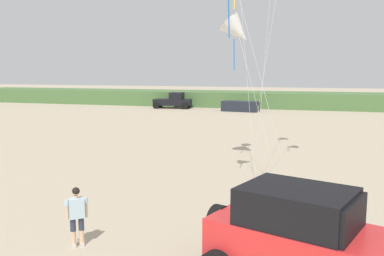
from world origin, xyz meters
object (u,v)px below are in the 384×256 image
(person_watching, at_px, (77,213))
(distant_pickup, at_px, (174,101))
(distant_sedan, at_px, (240,106))
(kite_white_parafoil, at_px, (238,31))
(jeep, at_px, (308,238))

(person_watching, xyz_separation_m, distant_pickup, (-10.83, 39.92, 0.00))
(distant_sedan, xyz_separation_m, kite_white_parafoil, (4.56, -27.83, 6.00))
(distant_pickup, height_order, distant_sedan, distant_pickup)
(distant_pickup, bearing_deg, person_watching, -74.82)
(person_watching, xyz_separation_m, kite_white_parafoil, (2.43, 10.47, 5.67))
(distant_pickup, bearing_deg, distant_sedan, -10.52)
(person_watching, height_order, distant_sedan, person_watching)
(jeep, bearing_deg, kite_white_parafoil, 107.99)
(person_watching, bearing_deg, distant_sedan, 93.17)
(person_watching, relative_size, kite_white_parafoil, 0.22)
(jeep, relative_size, person_watching, 3.00)
(person_watching, bearing_deg, distant_pickup, 105.18)
(distant_pickup, distance_m, kite_white_parafoil, 32.79)
(jeep, distance_m, distant_pickup, 43.91)
(jeep, bearing_deg, distant_pickup, 112.59)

